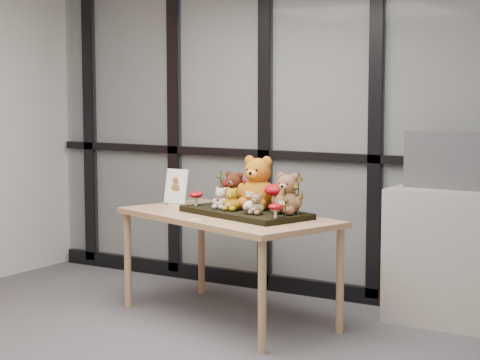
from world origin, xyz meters
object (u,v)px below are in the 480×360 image
Objects in this scene: bear_white_bow at (221,197)px; display_table at (228,224)px; mushroom_back_right at (278,196)px; cabinet at (440,257)px; bear_beige_small at (257,203)px; plush_cream_hedgehog at (250,206)px; mushroom_front_left at (196,198)px; bear_small_yellow at (232,198)px; bear_pooh_yellow at (258,180)px; bear_tan_back at (288,191)px; sign_holder at (176,189)px; diorama_tray at (246,213)px; monitor at (443,161)px; bear_brown_medium at (234,187)px; mushroom_front_right at (275,210)px; mushroom_back_left at (235,189)px.

display_table is at bearing 59.71° from bear_white_bow.
mushroom_back_right reaches higher than cabinet.
bear_beige_small is 1.63× the size of plush_cream_hedgehog.
plush_cream_hedgehog is 0.52m from mushroom_front_left.
bear_small_yellow is 1.84× the size of plush_cream_hedgehog.
bear_pooh_yellow is 0.23m from bear_small_yellow.
bear_tan_back is 1.12× the size of sign_holder.
bear_tan_back is 3.13× the size of plush_cream_hedgehog.
sign_holder reaches higher than bear_beige_small.
bear_tan_back reaches higher than plush_cream_hedgehog.
bear_tan_back is at bearing -12.07° from sign_holder.
bear_white_bow is 0.24m from mushroom_front_left.
plush_cream_hedgehog is at bearing -142.33° from cabinet.
plush_cream_hedgehog is at bearing -53.82° from bear_pooh_yellow.
diorama_tray is at bearing -95.99° from bear_pooh_yellow.
cabinet is at bearing 34.52° from mushroom_back_right.
diorama_tray is at bearing -150.21° from cabinet.
bear_small_yellow is (-0.05, -0.09, 0.10)m from diorama_tray.
display_table is 1.47m from monitor.
bear_white_bow is (-0.16, -0.05, 0.10)m from diorama_tray.
bear_brown_medium is at bearing 155.84° from plush_cream_hedgehog.
mushroom_back_right is 0.39× the size of monitor.
bear_small_yellow is 1.07× the size of bear_white_bow.
mushroom_back_right is 0.23× the size of cabinet.
sign_holder is (-0.53, 0.23, -0.00)m from bear_white_bow.
display_table is 1.92× the size of diorama_tray.
bear_tan_back is 0.23m from mushroom_front_right.
bear_pooh_yellow reaches higher than display_table.
mushroom_front_right is at bearing -22.20° from sign_holder.
monitor reaches higher than cabinet.
bear_brown_medium is 2.82× the size of plush_cream_hedgehog.
display_table is 0.19m from bear_white_bow.
bear_pooh_yellow reaches higher than mushroom_front_right.
bear_pooh_yellow is at bearing 136.32° from bear_beige_small.
sign_holder is at bearing -169.13° from bear_pooh_yellow.
cabinet is at bearing 40.12° from bear_brown_medium.
diorama_tray is 0.98× the size of cabinet.
mushroom_front_right is at bearing -131.48° from monitor.
mushroom_back_right is 2.06× the size of mushroom_front_right.
mushroom_back_right is (0.46, -0.21, 0.00)m from mushroom_back_left.
bear_tan_back is 1.03m from sign_holder.
cabinet reaches higher than mushroom_front_right.
sign_holder is at bearing 174.26° from bear_white_bow.
mushroom_front_right is 1.20m from cabinet.
bear_pooh_yellow is at bearing 51.64° from display_table.
bear_beige_small is at bearing -140.23° from cabinet.
bear_small_yellow is (-0.09, -0.18, -0.11)m from bear_pooh_yellow.
mushroom_front_left is (-0.23, -0.12, -0.08)m from bear_brown_medium.
bear_pooh_yellow reaches higher than diorama_tray.
diorama_tray is 8.20× the size of mushroom_front_left.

